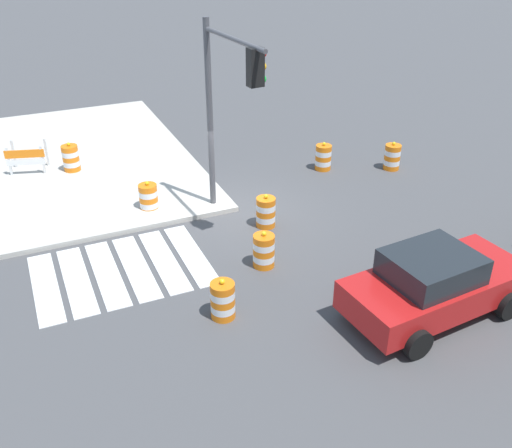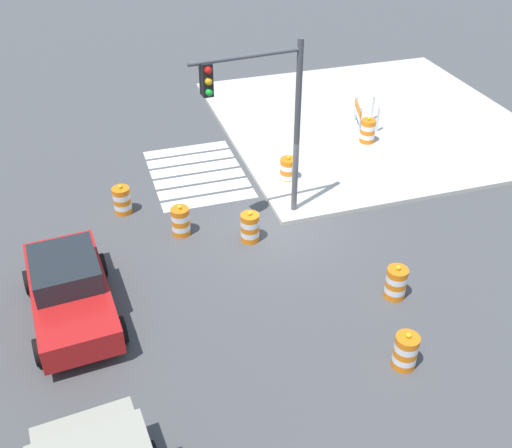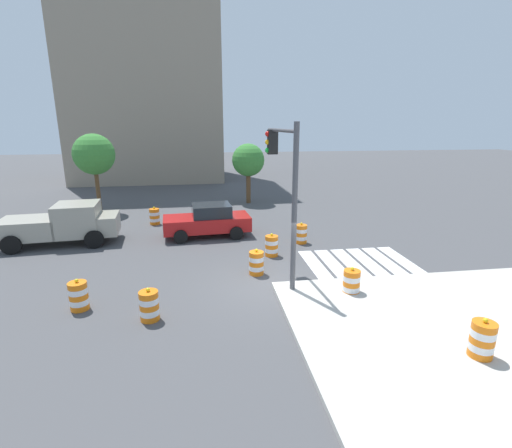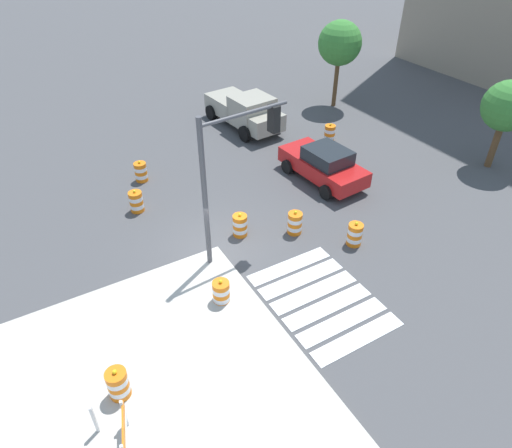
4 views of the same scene
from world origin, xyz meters
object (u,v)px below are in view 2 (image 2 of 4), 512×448
at_px(traffic_barrel_median_near, 405,351).
at_px(traffic_barrel_far_curb, 181,221).
at_px(traffic_barrel_near_corner, 122,200).
at_px(traffic_barrel_crosswalk_end, 250,227).
at_px(sports_car, 69,289).
at_px(traffic_barrel_opposite_curb, 396,283).
at_px(traffic_barrel_on_sidewalk, 368,131).
at_px(construction_barricade, 362,112).
at_px(traffic_light_pole, 262,105).
at_px(traffic_barrel_median_far, 288,171).

xyz_separation_m(traffic_barrel_median_near, traffic_barrel_far_curb, (6.78, 3.88, 0.00)).
relative_size(traffic_barrel_near_corner, traffic_barrel_crosswalk_end, 1.00).
relative_size(sports_car, traffic_barrel_opposite_curb, 4.35).
bearing_deg(traffic_barrel_median_near, traffic_barrel_on_sidewalk, -21.64).
xyz_separation_m(traffic_barrel_median_near, traffic_barrel_on_sidewalk, (10.43, -4.14, 0.15)).
bearing_deg(traffic_barrel_median_near, traffic_barrel_crosswalk_end, 18.63).
xyz_separation_m(traffic_barrel_far_curb, traffic_barrel_opposite_curb, (-4.53, -4.84, 0.00)).
xyz_separation_m(traffic_barrel_crosswalk_end, construction_barricade, (5.99, -6.51, 0.27)).
distance_m(sports_car, traffic_barrel_on_sidewalk, 13.01).
xyz_separation_m(sports_car, traffic_light_pole, (2.59, -5.89, 3.10)).
relative_size(traffic_barrel_median_near, traffic_barrel_on_sidewalk, 1.00).
relative_size(traffic_barrel_opposite_curb, traffic_light_pole, 0.19).
bearing_deg(traffic_barrel_near_corner, construction_barricade, -71.51).
relative_size(sports_car, traffic_barrel_median_far, 4.35).
height_order(traffic_barrel_median_far, traffic_barrel_far_curb, same).
xyz_separation_m(traffic_barrel_crosswalk_end, traffic_barrel_median_far, (2.88, -2.25, 0.00)).
xyz_separation_m(sports_car, traffic_barrel_crosswalk_end, (1.72, -5.26, -0.36)).
xyz_separation_m(traffic_barrel_far_curb, traffic_light_pole, (-0.07, -2.54, 3.46)).
bearing_deg(traffic_barrel_crosswalk_end, traffic_barrel_median_far, -38.09).
relative_size(traffic_barrel_near_corner, traffic_barrel_far_curb, 1.00).
height_order(traffic_barrel_crosswalk_end, traffic_barrel_median_far, same).
bearing_deg(traffic_light_pole, traffic_barrel_far_curb, 88.41).
bearing_deg(traffic_barrel_opposite_curb, sports_car, 77.15).
distance_m(traffic_barrel_median_far, traffic_barrel_opposite_curb, 6.50).
distance_m(traffic_barrel_median_far, construction_barricade, 5.28).
xyz_separation_m(sports_car, traffic_barrel_opposite_curb, (-1.87, -8.19, -0.36)).
relative_size(traffic_barrel_median_far, construction_barricade, 0.73).
distance_m(construction_barricade, traffic_light_pole, 8.43).
bearing_deg(traffic_light_pole, traffic_barrel_opposite_curb, -152.75).
xyz_separation_m(traffic_barrel_crosswalk_end, traffic_barrel_opposite_curb, (-3.59, -2.93, 0.00)).
height_order(traffic_barrel_near_corner, traffic_barrel_opposite_curb, same).
distance_m(traffic_barrel_median_near, construction_barricade, 12.68).
bearing_deg(sports_car, traffic_barrel_far_curb, -51.55).
distance_m(sports_car, traffic_barrel_median_far, 8.82).
bearing_deg(traffic_barrel_near_corner, traffic_barrel_far_curb, -138.17).
bearing_deg(traffic_light_pole, traffic_barrel_median_near, -168.74).
relative_size(traffic_barrel_opposite_curb, traffic_barrel_on_sidewalk, 1.00).
height_order(sports_car, traffic_barrel_opposite_curb, sports_car).
relative_size(traffic_barrel_crosswalk_end, traffic_barrel_median_near, 1.00).
relative_size(sports_car, traffic_light_pole, 0.81).
distance_m(traffic_barrel_crosswalk_end, traffic_barrel_far_curb, 2.13).
height_order(traffic_barrel_near_corner, traffic_barrel_on_sidewalk, traffic_barrel_on_sidewalk).
bearing_deg(traffic_light_pole, sports_car, 113.74).
xyz_separation_m(traffic_barrel_near_corner, traffic_barrel_median_near, (-8.50, -5.42, 0.00)).
height_order(traffic_barrel_near_corner, traffic_barrel_median_far, same).
xyz_separation_m(sports_car, construction_barricade, (7.72, -11.77, -0.09)).
height_order(traffic_barrel_median_far, traffic_barrel_opposite_curb, same).
bearing_deg(traffic_barrel_far_curb, traffic_barrel_on_sidewalk, -65.48).
bearing_deg(traffic_barrel_on_sidewalk, traffic_light_pole, 124.25).
bearing_deg(traffic_barrel_opposite_curb, construction_barricade, -20.48).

